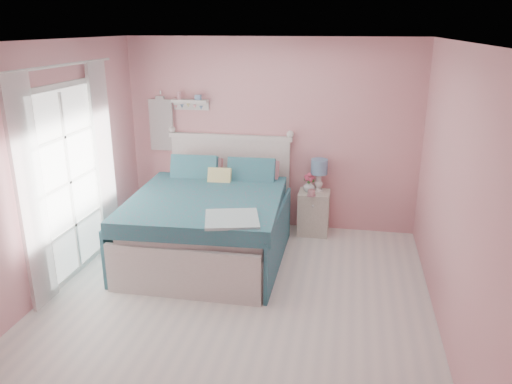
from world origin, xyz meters
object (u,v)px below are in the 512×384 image
(table_lamp, at_px, (319,169))
(teacup, at_px, (311,193))
(bed, at_px, (211,222))
(nightstand, at_px, (314,212))
(vase, at_px, (309,186))

(table_lamp, bearing_deg, teacup, -109.41)
(bed, height_order, nightstand, bed)
(teacup, bearing_deg, table_lamp, 70.59)
(nightstand, xyz_separation_m, teacup, (-0.03, -0.17, 0.34))
(nightstand, height_order, vase, vase)
(bed, height_order, vase, bed)
(nightstand, relative_size, vase, 3.69)
(table_lamp, bearing_deg, vase, -158.08)
(nightstand, bearing_deg, table_lamp, 45.69)
(table_lamp, relative_size, vase, 2.75)
(nightstand, xyz_separation_m, table_lamp, (0.05, 0.05, 0.61))
(bed, distance_m, table_lamp, 1.64)
(vase, bearing_deg, teacup, -73.44)
(bed, relative_size, teacup, 22.28)
(nightstand, xyz_separation_m, vase, (-0.08, 0.00, 0.38))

